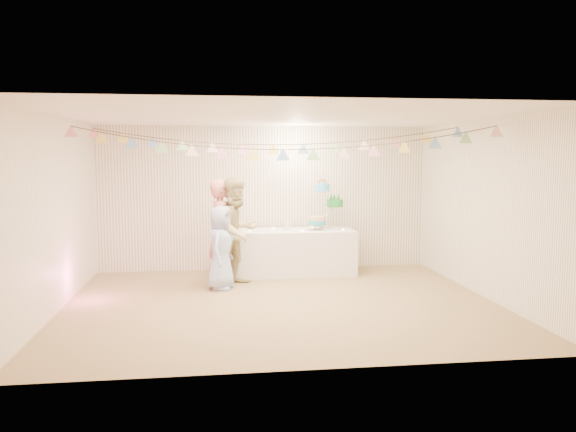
{
  "coord_description": "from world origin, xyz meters",
  "views": [
    {
      "loc": [
        -0.92,
        -7.66,
        2.05
      ],
      "look_at": [
        0.2,
        0.8,
        1.15
      ],
      "focal_mm": 35.0,
      "sensor_mm": 36.0,
      "label": 1
    }
  ],
  "objects": [
    {
      "name": "left_wall",
      "position": [
        -3.0,
        0.0,
        1.3
      ],
      "size": [
        5.0,
        5.0,
        0.0
      ],
      "primitive_type": "plane",
      "color": "white",
      "rests_on": "ground"
    },
    {
      "name": "cake_top_tier",
      "position": [
        0.96,
        2.0,
        1.38
      ],
      "size": [
        0.25,
        0.25,
        0.19
      ],
      "primitive_type": null,
      "color": "#4CB6EF",
      "rests_on": "cake_stand"
    },
    {
      "name": "tealight_4",
      "position": [
        1.29,
        1.8,
        0.79
      ],
      "size": [
        0.04,
        0.04,
        0.03
      ],
      "primitive_type": "cylinder",
      "color": "#FFD88C",
      "rests_on": "table"
    },
    {
      "name": "tealight_2",
      "position": [
        0.57,
        1.76,
        0.79
      ],
      "size": [
        0.04,
        0.04,
        0.03
      ],
      "primitive_type": "cylinder",
      "color": "#FFD88C",
      "rests_on": "table"
    },
    {
      "name": "bunting_front",
      "position": [
        0.0,
        -0.2,
        2.32
      ],
      "size": [
        5.6,
        0.9,
        0.36
      ],
      "primitive_type": null,
      "color": "#72A5E5",
      "rests_on": "ceiling"
    },
    {
      "name": "floor",
      "position": [
        0.0,
        0.0,
        0.0
      ],
      "size": [
        6.0,
        6.0,
        0.0
      ],
      "primitive_type": "plane",
      "color": "olive",
      "rests_on": "ground"
    },
    {
      "name": "cake_middle",
      "position": [
        1.2,
        2.12,
        1.11
      ],
      "size": [
        0.27,
        0.27,
        0.22
      ],
      "primitive_type": null,
      "color": "#1B7D2E",
      "rests_on": "cake_stand"
    },
    {
      "name": "tealight_0",
      "position": [
        -0.33,
        1.83,
        0.79
      ],
      "size": [
        0.04,
        0.04,
        0.03
      ],
      "primitive_type": "cylinder",
      "color": "#FFD88C",
      "rests_on": "table"
    },
    {
      "name": "cake_bottom",
      "position": [
        0.87,
        1.97,
        0.84
      ],
      "size": [
        0.31,
        0.31,
        0.15
      ],
      "primitive_type": null,
      "color": "teal",
      "rests_on": "cake_stand"
    },
    {
      "name": "person_adult_a",
      "position": [
        -0.8,
        1.31,
        0.85
      ],
      "size": [
        0.46,
        0.65,
        1.7
      ],
      "primitive_type": "imported",
      "rotation": [
        0.0,
        0.0,
        1.66
      ],
      "color": "#C97269",
      "rests_on": "floor"
    },
    {
      "name": "person_child",
      "position": [
        -0.83,
        1.0,
        0.65
      ],
      "size": [
        0.59,
        0.73,
        1.3
      ],
      "primitive_type": "imported",
      "rotation": [
        0.0,
        0.0,
        1.26
      ],
      "color": "#9FB6E1",
      "rests_on": "floor"
    },
    {
      "name": "tealight_3",
      "position": [
        0.82,
        2.2,
        0.79
      ],
      "size": [
        0.04,
        0.04,
        0.03
      ],
      "primitive_type": "cylinder",
      "color": "#FFD88C",
      "rests_on": "table"
    },
    {
      "name": "person_adult_b",
      "position": [
        -0.57,
        1.24,
        0.87
      ],
      "size": [
        1.07,
        1.05,
        1.73
      ],
      "primitive_type": "imported",
      "rotation": [
        0.0,
        0.0,
        0.73
      ],
      "color": "tan",
      "rests_on": "floor"
    },
    {
      "name": "front_wall",
      "position": [
        0.0,
        -2.5,
        1.3
      ],
      "size": [
        6.0,
        6.0,
        0.0
      ],
      "primitive_type": "plane",
      "color": "white",
      "rests_on": "ground"
    },
    {
      "name": "cake_stand",
      "position": [
        1.02,
        2.03,
        1.17
      ],
      "size": [
        0.74,
        0.44,
        0.83
      ],
      "primitive_type": null,
      "color": "silver",
      "rests_on": "table"
    },
    {
      "name": "right_wall",
      "position": [
        3.0,
        0.0,
        1.3
      ],
      "size": [
        5.0,
        5.0,
        0.0
      ],
      "primitive_type": "plane",
      "color": "white",
      "rests_on": "ground"
    },
    {
      "name": "table",
      "position": [
        0.47,
        1.98,
        0.39
      ],
      "size": [
        2.07,
        0.83,
        0.78
      ],
      "primitive_type": "cube",
      "color": "white",
      "rests_on": "floor"
    },
    {
      "name": "tealight_1",
      "position": [
        0.12,
        2.16,
        0.79
      ],
      "size": [
        0.04,
        0.04,
        0.03
      ],
      "primitive_type": "cylinder",
      "color": "#FFD88C",
      "rests_on": "table"
    },
    {
      "name": "ceiling",
      "position": [
        0.0,
        0.0,
        2.6
      ],
      "size": [
        6.0,
        6.0,
        0.0
      ],
      "primitive_type": "plane",
      "color": "white",
      "rests_on": "ground"
    },
    {
      "name": "platter",
      "position": [
        -0.16,
        1.93,
        0.76
      ],
      "size": [
        0.35,
        0.35,
        0.02
      ],
      "primitive_type": "cylinder",
      "color": "white",
      "rests_on": "table"
    },
    {
      "name": "bunting_back",
      "position": [
        0.0,
        1.1,
        2.35
      ],
      "size": [
        5.6,
        1.1,
        0.4
      ],
      "primitive_type": null,
      "color": "pink",
      "rests_on": "ceiling"
    },
    {
      "name": "posy",
      "position": [
        0.35,
        2.03,
        0.82
      ],
      "size": [
        0.13,
        0.13,
        0.15
      ],
      "primitive_type": null,
      "color": "white",
      "rests_on": "table"
    },
    {
      "name": "back_wall",
      "position": [
        0.0,
        2.5,
        1.3
      ],
      "size": [
        6.0,
        6.0,
        0.0
      ],
      "primitive_type": "plane",
      "color": "white",
      "rests_on": "ground"
    }
  ]
}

